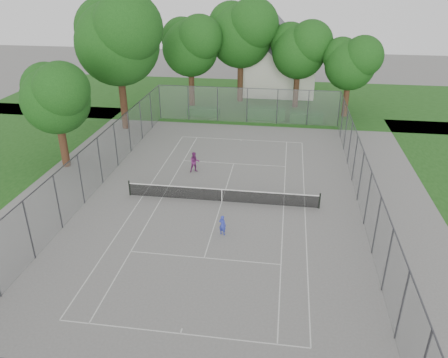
# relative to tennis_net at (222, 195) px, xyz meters

# --- Properties ---
(ground) EXTENTS (120.00, 120.00, 0.00)m
(ground) POSITION_rel_tennis_net_xyz_m (0.00, 0.00, -0.51)
(ground) COLOR slate
(ground) RESTS_ON ground
(grass_far) EXTENTS (60.00, 20.00, 0.00)m
(grass_far) POSITION_rel_tennis_net_xyz_m (0.00, 26.00, -0.51)
(grass_far) COLOR #1C4A15
(grass_far) RESTS_ON ground
(court_markings) EXTENTS (11.03, 23.83, 0.01)m
(court_markings) POSITION_rel_tennis_net_xyz_m (0.00, 0.00, -0.50)
(court_markings) COLOR silver
(court_markings) RESTS_ON ground
(tennis_net) EXTENTS (12.87, 0.10, 1.10)m
(tennis_net) POSITION_rel_tennis_net_xyz_m (0.00, 0.00, 0.00)
(tennis_net) COLOR black
(tennis_net) RESTS_ON ground
(perimeter_fence) EXTENTS (18.08, 34.08, 3.52)m
(perimeter_fence) POSITION_rel_tennis_net_xyz_m (0.00, 0.00, 1.30)
(perimeter_fence) COLOR #38383D
(perimeter_fence) RESTS_ON ground
(tree_far_left) EXTENTS (6.94, 6.34, 9.98)m
(tree_far_left) POSITION_rel_tennis_net_xyz_m (-6.66, 22.02, 6.34)
(tree_far_left) COLOR #3B2115
(tree_far_left) RESTS_ON ground
(tree_far_midleft) EXTENTS (8.01, 7.31, 11.51)m
(tree_far_midleft) POSITION_rel_tennis_net_xyz_m (-1.49, 24.84, 7.40)
(tree_far_midleft) COLOR #3B2115
(tree_far_midleft) RESTS_ON ground
(tree_far_midright) EXTENTS (6.60, 6.03, 9.49)m
(tree_far_midright) POSITION_rel_tennis_net_xyz_m (4.94, 23.28, 6.00)
(tree_far_midright) COLOR #3B2115
(tree_far_midright) RESTS_ON ground
(tree_far_right) EXTENTS (5.82, 5.31, 8.36)m
(tree_far_right) POSITION_rel_tennis_net_xyz_m (10.08, 20.58, 5.23)
(tree_far_right) COLOR #3B2115
(tree_far_right) RESTS_ON ground
(tree_side_back) EXTENTS (8.73, 7.97, 12.54)m
(tree_side_back) POSITION_rel_tennis_net_xyz_m (-11.45, 13.51, 8.11)
(tree_side_back) COLOR #3B2115
(tree_side_back) RESTS_ON ground
(tree_side_front) EXTENTS (5.79, 5.29, 8.32)m
(tree_side_front) POSITION_rel_tennis_net_xyz_m (-12.97, 4.04, 5.20)
(tree_side_front) COLOR #3B2115
(tree_side_front) RESTS_ON ground
(hedge_left) EXTENTS (3.42, 1.03, 0.86)m
(hedge_left) POSITION_rel_tennis_net_xyz_m (-4.80, 18.64, -0.08)
(hedge_left) COLOR #174A18
(hedge_left) RESTS_ON ground
(hedge_mid) EXTENTS (3.87, 1.11, 1.22)m
(hedge_mid) POSITION_rel_tennis_net_xyz_m (1.87, 18.35, 0.10)
(hedge_mid) COLOR #174A18
(hedge_mid) RESTS_ON ground
(hedge_right) EXTENTS (3.31, 1.22, 0.99)m
(hedge_right) POSITION_rel_tennis_net_xyz_m (5.96, 17.93, -0.01)
(hedge_right) COLOR #174A18
(hedge_right) RESTS_ON ground
(house) EXTENTS (8.40, 6.51, 10.46)m
(house) POSITION_rel_tennis_net_xyz_m (2.79, 29.27, 3.70)
(house) COLOR silver
(house) RESTS_ON ground
(girl_player) EXTENTS (0.53, 0.44, 1.25)m
(girl_player) POSITION_rel_tennis_net_xyz_m (0.63, -3.95, 0.11)
(girl_player) COLOR #2E3AB0
(girl_player) RESTS_ON ground
(woman_player) EXTENTS (0.96, 0.87, 1.61)m
(woman_player) POSITION_rel_tennis_net_xyz_m (-2.76, 4.42, 0.29)
(woman_player) COLOR #732668
(woman_player) RESTS_ON ground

